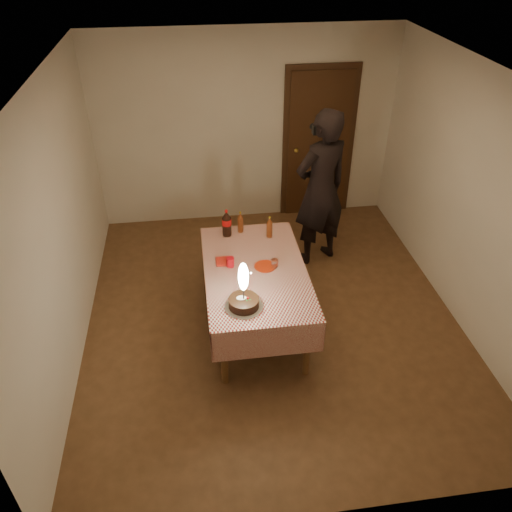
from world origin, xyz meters
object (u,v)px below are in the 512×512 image
(amber_bottle_left, at_px, (240,223))
(amber_bottle_right, at_px, (269,227))
(birthday_cake, at_px, (244,297))
(red_cup, at_px, (230,262))
(clear_cup, at_px, (275,263))
(red_plate, at_px, (265,266))
(photographer, at_px, (321,189))
(cola_bottle, at_px, (227,223))
(dining_table, at_px, (255,277))

(amber_bottle_left, xyz_separation_m, amber_bottle_right, (0.30, -0.14, 0.00))
(birthday_cake, xyz_separation_m, red_cup, (-0.06, 0.64, -0.07))
(clear_cup, bearing_deg, red_plate, 168.88)
(clear_cup, height_order, photographer, photographer)
(red_plate, bearing_deg, amber_bottle_left, 103.89)
(cola_bottle, xyz_separation_m, amber_bottle_right, (0.46, -0.09, -0.03))
(clear_cup, distance_m, cola_bottle, 0.79)
(red_cup, bearing_deg, amber_bottle_left, 74.68)
(red_plate, height_order, clear_cup, clear_cup)
(dining_table, relative_size, amber_bottle_right, 6.75)
(dining_table, relative_size, photographer, 0.88)
(red_cup, relative_size, cola_bottle, 0.31)
(amber_bottle_left, bearing_deg, cola_bottle, -161.66)
(clear_cup, xyz_separation_m, amber_bottle_right, (0.04, 0.57, 0.07))
(red_cup, height_order, amber_bottle_right, amber_bottle_right)
(red_cup, distance_m, clear_cup, 0.45)
(birthday_cake, relative_size, amber_bottle_right, 1.90)
(birthday_cake, bearing_deg, clear_cup, 56.19)
(cola_bottle, bearing_deg, birthday_cake, -87.98)
(red_cup, bearing_deg, red_plate, -8.98)
(birthday_cake, bearing_deg, amber_bottle_right, 69.86)
(red_plate, xyz_separation_m, red_cup, (-0.35, 0.05, 0.05))
(amber_bottle_left, bearing_deg, clear_cup, -69.51)
(clear_cup, relative_size, amber_bottle_right, 0.35)
(birthday_cake, bearing_deg, cola_bottle, 92.02)
(amber_bottle_right, bearing_deg, red_plate, -103.46)
(amber_bottle_right, bearing_deg, amber_bottle_left, 154.48)
(red_cup, height_order, amber_bottle_left, amber_bottle_left)
(red_cup, xyz_separation_m, photographer, (1.18, 1.08, 0.18))
(photographer, bearing_deg, dining_table, -128.82)
(red_plate, height_order, photographer, photographer)
(cola_bottle, bearing_deg, dining_table, -71.81)
(photographer, bearing_deg, red_plate, -126.47)
(cola_bottle, height_order, amber_bottle_right, cola_bottle)
(red_plate, relative_size, cola_bottle, 0.69)
(red_plate, distance_m, photographer, 1.43)
(birthday_cake, xyz_separation_m, amber_bottle_left, (0.11, 1.28, 0.00))
(cola_bottle, distance_m, photographer, 1.27)
(red_plate, relative_size, amber_bottle_right, 0.86)
(birthday_cake, distance_m, amber_bottle_right, 1.21)
(amber_bottle_left, relative_size, amber_bottle_right, 1.00)
(clear_cup, distance_m, amber_bottle_right, 0.57)
(birthday_cake, bearing_deg, dining_table, 71.80)
(clear_cup, distance_m, amber_bottle_left, 0.76)
(red_plate, distance_m, red_cup, 0.35)
(dining_table, xyz_separation_m, cola_bottle, (-0.22, 0.68, 0.25))
(red_cup, distance_m, photographer, 1.61)
(amber_bottle_left, relative_size, photographer, 0.13)
(red_cup, xyz_separation_m, cola_bottle, (0.02, 0.59, 0.10))
(photographer, bearing_deg, cola_bottle, -157.08)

